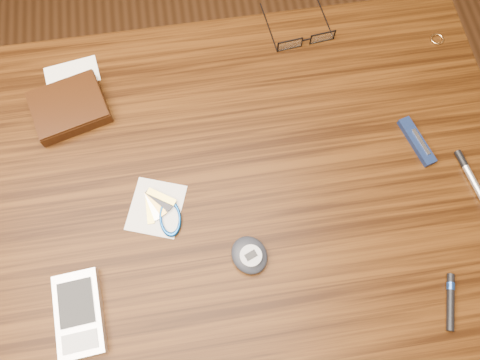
{
  "coord_description": "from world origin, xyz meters",
  "views": [
    {
      "loc": [
        0.02,
        -0.23,
        1.44
      ],
      "look_at": [
        0.05,
        0.03,
        0.76
      ],
      "focal_mm": 35.0,
      "sensor_mm": 36.0,
      "label": 1
    }
  ],
  "objects_px": {
    "pedometer": "(249,255)",
    "pocket_knife": "(417,141)",
    "wallet_and_card": "(69,107)",
    "eyeglasses": "(305,38)",
    "desk": "(212,222)",
    "silver_pen": "(473,181)",
    "pda_phone": "(79,314)",
    "notepad_keys": "(163,212)"
  },
  "relations": [
    {
      "from": "desk",
      "to": "pedometer",
      "type": "distance_m",
      "value": 0.15
    },
    {
      "from": "eyeglasses",
      "to": "pedometer",
      "type": "bearing_deg",
      "value": -113.31
    },
    {
      "from": "eyeglasses",
      "to": "pda_phone",
      "type": "relative_size",
      "value": 0.98
    },
    {
      "from": "desk",
      "to": "wallet_and_card",
      "type": "bearing_deg",
      "value": 135.93
    },
    {
      "from": "wallet_and_card",
      "to": "eyeglasses",
      "type": "distance_m",
      "value": 0.42
    },
    {
      "from": "pedometer",
      "to": "pocket_knife",
      "type": "relative_size",
      "value": 0.82
    },
    {
      "from": "desk",
      "to": "wallet_and_card",
      "type": "xyz_separation_m",
      "value": [
        -0.21,
        0.2,
        0.11
      ]
    },
    {
      "from": "wallet_and_card",
      "to": "silver_pen",
      "type": "xyz_separation_m",
      "value": [
        0.63,
        -0.23,
        -0.01
      ]
    },
    {
      "from": "wallet_and_card",
      "to": "eyeglasses",
      "type": "relative_size",
      "value": 1.39
    },
    {
      "from": "pedometer",
      "to": "silver_pen",
      "type": "height_order",
      "value": "pedometer"
    },
    {
      "from": "desk",
      "to": "wallet_and_card",
      "type": "height_order",
      "value": "wallet_and_card"
    },
    {
      "from": "pda_phone",
      "to": "eyeglasses",
      "type": "bearing_deg",
      "value": 45.19
    },
    {
      "from": "eyeglasses",
      "to": "pocket_knife",
      "type": "bearing_deg",
      "value": -57.67
    },
    {
      "from": "pda_phone",
      "to": "wallet_and_card",
      "type": "bearing_deg",
      "value": 90.83
    },
    {
      "from": "desk",
      "to": "eyeglasses",
      "type": "relative_size",
      "value": 8.26
    },
    {
      "from": "desk",
      "to": "notepad_keys",
      "type": "bearing_deg",
      "value": -177.85
    },
    {
      "from": "wallet_and_card",
      "to": "pocket_knife",
      "type": "bearing_deg",
      "value": -14.73
    },
    {
      "from": "desk",
      "to": "eyeglasses",
      "type": "xyz_separation_m",
      "value": [
        0.21,
        0.28,
        0.11
      ]
    },
    {
      "from": "wallet_and_card",
      "to": "silver_pen",
      "type": "distance_m",
      "value": 0.66
    },
    {
      "from": "wallet_and_card",
      "to": "silver_pen",
      "type": "height_order",
      "value": "wallet_and_card"
    },
    {
      "from": "wallet_and_card",
      "to": "pedometer",
      "type": "xyz_separation_m",
      "value": [
        0.26,
        -0.29,
        -0.0
      ]
    },
    {
      "from": "pedometer",
      "to": "pocket_knife",
      "type": "xyz_separation_m",
      "value": [
        0.3,
        0.14,
        -0.01
      ]
    },
    {
      "from": "eyeglasses",
      "to": "pocket_knife",
      "type": "height_order",
      "value": "eyeglasses"
    },
    {
      "from": "pedometer",
      "to": "wallet_and_card",
      "type": "bearing_deg",
      "value": 131.52
    },
    {
      "from": "desk",
      "to": "pedometer",
      "type": "relative_size",
      "value": 13.48
    },
    {
      "from": "pedometer",
      "to": "silver_pen",
      "type": "distance_m",
      "value": 0.37
    },
    {
      "from": "desk",
      "to": "pocket_knife",
      "type": "distance_m",
      "value": 0.37
    },
    {
      "from": "wallet_and_card",
      "to": "pda_phone",
      "type": "bearing_deg",
      "value": -89.17
    },
    {
      "from": "pda_phone",
      "to": "notepad_keys",
      "type": "xyz_separation_m",
      "value": [
        0.13,
        0.13,
        -0.01
      ]
    },
    {
      "from": "notepad_keys",
      "to": "desk",
      "type": "bearing_deg",
      "value": 2.15
    },
    {
      "from": "wallet_and_card",
      "to": "eyeglasses",
      "type": "xyz_separation_m",
      "value": [
        0.42,
        0.08,
        -0.0
      ]
    },
    {
      "from": "notepad_keys",
      "to": "silver_pen",
      "type": "relative_size",
      "value": 0.86
    },
    {
      "from": "wallet_and_card",
      "to": "silver_pen",
      "type": "bearing_deg",
      "value": -19.86
    },
    {
      "from": "desk",
      "to": "pedometer",
      "type": "height_order",
      "value": "pedometer"
    },
    {
      "from": "wallet_and_card",
      "to": "pocket_knife",
      "type": "relative_size",
      "value": 1.86
    },
    {
      "from": "desk",
      "to": "eyeglasses",
      "type": "height_order",
      "value": "eyeglasses"
    },
    {
      "from": "pda_phone",
      "to": "silver_pen",
      "type": "xyz_separation_m",
      "value": [
        0.62,
        0.11,
        -0.0
      ]
    },
    {
      "from": "pedometer",
      "to": "pocket_knife",
      "type": "bearing_deg",
      "value": 25.74
    },
    {
      "from": "desk",
      "to": "pedometer",
      "type": "xyz_separation_m",
      "value": [
        0.05,
        -0.09,
        0.11
      ]
    },
    {
      "from": "pda_phone",
      "to": "notepad_keys",
      "type": "bearing_deg",
      "value": 45.5
    },
    {
      "from": "pocket_knife",
      "to": "pda_phone",
      "type": "bearing_deg",
      "value": -160.96
    },
    {
      "from": "eyeglasses",
      "to": "silver_pen",
      "type": "relative_size",
      "value": 0.95
    }
  ]
}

